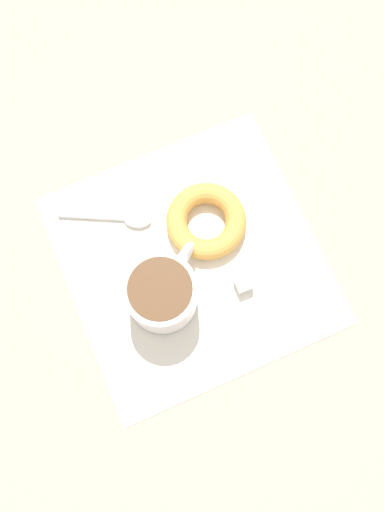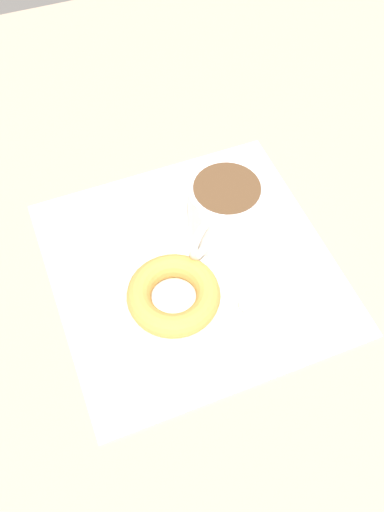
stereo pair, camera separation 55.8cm
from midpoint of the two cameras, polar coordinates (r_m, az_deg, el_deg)
name	(u,v)px [view 2 (the right image)]	position (r cm, az deg, el deg)	size (l,w,h in cm)	color
ground_plane	(210,281)	(65.39, 1.79, -26.90)	(120.00, 120.00, 2.00)	tan
napkin	(192,266)	(64.41, -0.33, -25.61)	(31.83, 31.83, 0.30)	white
coffee_cup	(225,210)	(61.30, 3.43, -20.38)	(10.53, 9.28, 7.91)	white
donut	(174,295)	(62.43, -2.49, -29.67)	(10.39, 10.39, 2.70)	gold
spoon	(269,307)	(63.78, 8.55, -30.41)	(11.78, 6.66, 0.90)	silver
sugar_cube	(138,236)	(64.29, -6.50, -22.17)	(1.95, 1.95, 1.95)	white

